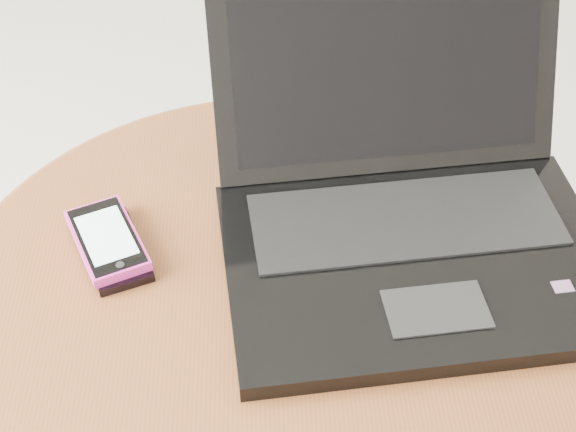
{
  "coord_description": "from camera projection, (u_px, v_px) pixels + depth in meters",
  "views": [
    {
      "loc": [
        0.07,
        -0.63,
        1.14
      ],
      "look_at": [
        0.09,
        -0.04,
        0.58
      ],
      "focal_mm": 53.13,
      "sensor_mm": 36.0,
      "label": 1
    }
  ],
  "objects": [
    {
      "name": "phone_pink",
      "position": [
        107.0,
        240.0,
        0.85
      ],
      "size": [
        0.1,
        0.12,
        0.01
      ],
      "color": "#D5319C",
      "rests_on": "phone_black"
    },
    {
      "name": "phone_black",
      "position": [
        114.0,
        250.0,
        0.85
      ],
      "size": [
        0.09,
        0.12,
        0.01
      ],
      "color": "black",
      "rests_on": "table"
    },
    {
      "name": "laptop",
      "position": [
        408.0,
        204.0,
        0.85
      ],
      "size": [
        0.4,
        0.39,
        0.23
      ],
      "color": "black",
      "rests_on": "table"
    },
    {
      "name": "table",
      "position": [
        275.0,
        361.0,
        0.9
      ],
      "size": [
        0.66,
        0.66,
        0.52
      ],
      "color": "#612310",
      "rests_on": "ground"
    }
  ]
}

